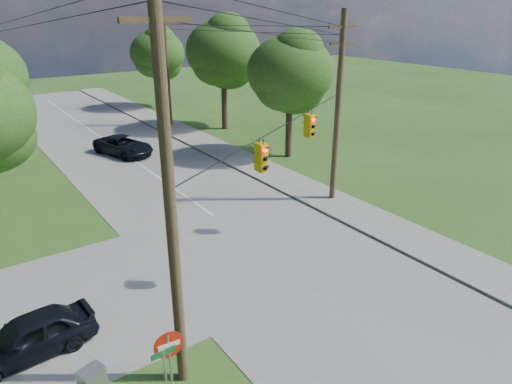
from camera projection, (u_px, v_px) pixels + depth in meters
ground at (306, 328)px, 16.14m from camera, size 140.00×140.00×0.00m
main_road at (268, 253)px, 20.99m from camera, size 10.00×100.00×0.03m
sidewalk_east at (368, 217)px, 24.53m from camera, size 2.60×100.00×0.12m
pole_sw at (169, 190)px, 11.65m from camera, size 2.00×0.32×12.00m
pole_ne at (338, 107)px, 24.87m from camera, size 2.00×0.32×10.50m
pole_north_e at (167, 70)px, 41.69m from camera, size 2.00×0.32×10.00m
power_lines at (182, 38)px, 22.24m from camera, size 13.93×29.62×4.93m
traffic_signals at (288, 139)px, 18.78m from camera, size 4.91×3.27×1.05m
tree_e_near at (290, 72)px, 32.29m from camera, size 6.20×6.20×8.81m
tree_e_mid at (223, 51)px, 39.89m from camera, size 6.60×6.60×9.64m
tree_e_far at (157, 53)px, 48.84m from camera, size 5.80×5.80×8.32m
car_cross_dark at (29, 336)px, 14.65m from camera, size 4.25×1.99×1.41m
car_main_north at (123, 145)px, 34.76m from camera, size 3.85×5.56×1.41m
do_not_enter_sign at (169, 353)px, 12.36m from camera, size 0.85×0.12×2.55m
street_name_sign at (166, 375)px, 12.04m from camera, size 0.71×0.06×2.37m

